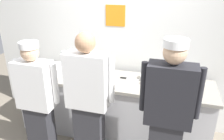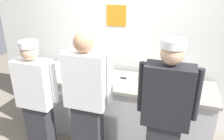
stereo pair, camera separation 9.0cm
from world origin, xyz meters
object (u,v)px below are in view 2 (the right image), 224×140
object	(u,v)px
chef_center	(87,99)
chefs_knife	(128,79)
chef_far_right	(166,115)
plate_stack_rear	(109,79)
chef_near_left	(37,99)
squeeze_bottle_primary	(150,80)
mixing_bowl_steel	(57,69)
ramekin_yellow_sauce	(99,73)
ramekin_red_sauce	(80,79)
plate_stack_front	(149,78)
sheet_tray	(176,87)
ramekin_orange_sauce	(75,68)

from	to	relation	value
chef_center	chefs_knife	world-z (taller)	chef_center
chef_far_right	plate_stack_rear	bearing A→B (deg)	144.40
chef_center	chef_near_left	bearing A→B (deg)	-173.53
plate_stack_rear	squeeze_bottle_primary	size ratio (longest dim) A/B	1.26
mixing_bowl_steel	ramekin_yellow_sauce	size ratio (longest dim) A/B	4.47
plate_stack_rear	chefs_knife	xyz separation A→B (m)	(0.24, 0.18, -0.04)
chef_far_right	ramekin_red_sauce	xyz separation A→B (m)	(-1.23, 0.52, 0.01)
plate_stack_front	sheet_tray	distance (m)	0.41
ramekin_orange_sauce	ramekin_yellow_sauce	xyz separation A→B (m)	(0.42, -0.06, -0.00)
squeeze_bottle_primary	ramekin_orange_sauce	bearing A→B (deg)	169.46
chef_center	ramekin_yellow_sauce	distance (m)	0.76
mixing_bowl_steel	plate_stack_front	bearing A→B (deg)	6.46
ramekin_red_sauce	ramekin_yellow_sauce	world-z (taller)	same
sheet_tray	squeeze_bottle_primary	distance (m)	0.35
chef_near_left	mixing_bowl_steel	xyz separation A→B (m)	(-0.13, 0.71, 0.12)
plate_stack_front	chef_center	bearing A→B (deg)	-127.64
chef_center	ramekin_red_sauce	distance (m)	0.56
ramekin_orange_sauce	chefs_knife	xyz separation A→B (m)	(0.88, -0.09, -0.02)
plate_stack_front	ramekin_orange_sauce	bearing A→B (deg)	179.00
ramekin_yellow_sauce	plate_stack_front	bearing A→B (deg)	3.45
plate_stack_front	ramekin_red_sauce	distance (m)	0.97
mixing_bowl_steel	ramekin_orange_sauce	size ratio (longest dim) A/B	4.01
mixing_bowl_steel	chef_far_right	bearing A→B (deg)	-21.96
chef_center	squeeze_bottle_primary	xyz separation A→B (m)	(0.66, 0.58, 0.08)
chef_near_left	sheet_tray	bearing A→B (deg)	23.91
ramekin_yellow_sauce	chefs_knife	size ratio (longest dim) A/B	0.31
mixing_bowl_steel	ramekin_red_sauce	world-z (taller)	mixing_bowl_steel
chef_center	chefs_knife	bearing A→B (deg)	65.55
mixing_bowl_steel	ramekin_red_sauce	bearing A→B (deg)	-19.56
chef_near_left	chef_center	world-z (taller)	chef_center
chef_near_left	chefs_knife	bearing A→B (deg)	38.98
chef_far_right	mixing_bowl_steel	xyz separation A→B (m)	(-1.70, 0.69, 0.04)
chef_near_left	chefs_knife	size ratio (longest dim) A/B	5.80
sheet_tray	ramekin_orange_sauce	world-z (taller)	ramekin_orange_sauce
mixing_bowl_steel	squeeze_bottle_primary	size ratio (longest dim) A/B	2.00
ramekin_yellow_sauce	chefs_knife	distance (m)	0.46
chef_center	squeeze_bottle_primary	world-z (taller)	chef_center
chef_center	chef_far_right	world-z (taller)	chef_far_right
mixing_bowl_steel	squeeze_bottle_primary	world-z (taller)	squeeze_bottle_primary
chef_near_left	sheet_tray	size ratio (longest dim) A/B	3.21
ramekin_yellow_sauce	squeeze_bottle_primary	bearing A→B (deg)	-11.52
ramekin_yellow_sauce	mixing_bowl_steel	bearing A→B (deg)	-170.16
chef_far_right	mixing_bowl_steel	bearing A→B (deg)	158.04
chef_center	plate_stack_rear	distance (m)	0.55
ramekin_red_sauce	ramekin_yellow_sauce	distance (m)	0.33
ramekin_red_sauce	chefs_knife	bearing A→B (deg)	22.14
chef_near_left	plate_stack_front	distance (m)	1.53
plate_stack_front	ramekin_orange_sauce	xyz separation A→B (m)	(-1.16, 0.02, -0.00)
plate_stack_rear	ramekin_red_sauce	size ratio (longest dim) A/B	2.40
mixing_bowl_steel	chefs_knife	distance (m)	1.11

